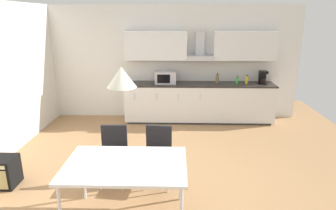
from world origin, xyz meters
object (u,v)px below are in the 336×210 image
object	(u,v)px
bottle_green	(237,80)
bottle_brown	(217,79)
dining_table	(126,167)
pendant_lamp	(121,77)
bottle_yellow	(247,80)
coffee_maker	(263,77)
microwave	(166,77)
chair_far_right	(158,150)
chair_far_left	(114,149)

from	to	relation	value
bottle_green	bottle_brown	size ratio (longest dim) A/B	0.80
bottle_green	dining_table	xyz separation A→B (m)	(-1.98, -3.63, -0.28)
bottle_brown	pendant_lamp	size ratio (longest dim) A/B	0.74
bottle_yellow	pendant_lamp	world-z (taller)	pendant_lamp
pendant_lamp	bottle_yellow	bearing A→B (deg)	58.87
pendant_lamp	bottle_green	bearing A→B (deg)	61.33
coffee_maker	bottle_brown	xyz separation A→B (m)	(-1.03, 0.03, -0.05)
bottle_yellow	bottle_brown	bearing A→B (deg)	177.22
microwave	chair_far_right	size ratio (longest dim) A/B	0.55
bottle_yellow	dining_table	size ratio (longest dim) A/B	0.14
bottle_yellow	chair_far_left	bearing A→B (deg)	-132.09
coffee_maker	bottle_green	xyz separation A→B (m)	(-0.58, -0.03, -0.07)
coffee_maker	chair_far_left	size ratio (longest dim) A/B	0.34
coffee_maker	pendant_lamp	world-z (taller)	pendant_lamp
chair_far_right	pendant_lamp	world-z (taller)	pendant_lamp
microwave	bottle_brown	bearing A→B (deg)	2.64
bottle_yellow	pendant_lamp	size ratio (longest dim) A/B	0.63
bottle_brown	pendant_lamp	world-z (taller)	pendant_lamp
bottle_yellow	chair_far_left	world-z (taller)	bottle_yellow
microwave	pendant_lamp	xyz separation A→B (m)	(-0.35, -3.63, 0.73)
bottle_green	chair_far_right	size ratio (longest dim) A/B	0.22
bottle_yellow	chair_far_right	distance (m)	3.40
dining_table	chair_far_right	size ratio (longest dim) A/B	1.63
bottle_green	dining_table	size ratio (longest dim) A/B	0.13
pendant_lamp	chair_far_right	bearing A→B (deg)	69.05
bottle_green	bottle_yellow	xyz separation A→B (m)	(0.22, 0.03, 0.01)
bottle_yellow	bottle_brown	world-z (taller)	bottle_brown
bottle_green	chair_far_right	world-z (taller)	bottle_green
microwave	pendant_lamp	distance (m)	3.72
coffee_maker	bottle_yellow	distance (m)	0.36
bottle_yellow	bottle_brown	size ratio (longest dim) A/B	0.85
dining_table	pendant_lamp	bearing A→B (deg)	90.00
bottle_brown	pendant_lamp	bearing A→B (deg)	-112.63
microwave	chair_far_right	bearing A→B (deg)	-90.37
bottle_green	bottle_yellow	distance (m)	0.23
chair_far_left	chair_far_right	bearing A→B (deg)	-0.04
microwave	coffee_maker	size ratio (longest dim) A/B	1.60
microwave	chair_far_right	xyz separation A→B (m)	(-0.02, -2.78, -0.51)
bottle_green	bottle_yellow	size ratio (longest dim) A/B	0.93
bottle_brown	chair_far_left	size ratio (longest dim) A/B	0.27
bottle_brown	chair_far_left	distance (m)	3.42
dining_table	chair_far_left	distance (m)	0.93
bottle_yellow	chair_far_right	xyz separation A→B (m)	(-1.88, -2.80, -0.46)
dining_table	chair_far_right	xyz separation A→B (m)	(0.33, 0.86, -0.18)
coffee_maker	pendant_lamp	size ratio (longest dim) A/B	0.94
bottle_green	bottle_yellow	bearing A→B (deg)	7.19
microwave	bottle_yellow	distance (m)	1.86
bottle_yellow	microwave	bearing A→B (deg)	-179.31
bottle_yellow	bottle_green	bearing A→B (deg)	-172.81
bottle_green	bottle_brown	world-z (taller)	bottle_brown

